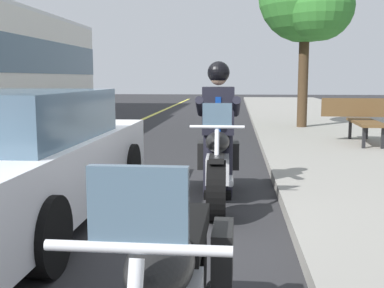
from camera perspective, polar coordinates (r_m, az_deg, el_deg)
ground_plane at (r=5.66m, az=-9.95°, el=-7.97°), size 80.00×80.00×0.00m
motorcycle_main at (r=5.98m, az=3.10°, el=-2.54°), size 2.21×0.62×1.26m
rider_main at (r=6.09m, az=3.14°, el=3.19°), size 0.63×0.55×1.74m
car_silver at (r=5.43m, az=-20.00°, el=-1.53°), size 4.60×1.92×1.40m
bench_sidewalk at (r=10.88m, az=19.90°, el=3.07°), size 1.82×1.80×0.95m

